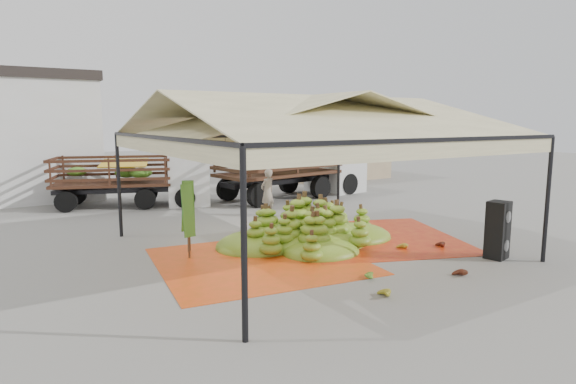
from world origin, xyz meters
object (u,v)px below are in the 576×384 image
banana_heap (312,222)px  vendor (268,193)px  truck_left (139,175)px  truck_right (299,163)px  speaker_stack (498,230)px

banana_heap → vendor: size_ratio=3.20×
vendor → truck_left: 5.58m
truck_right → vendor: bearing=-145.9°
vendor → truck_right: bearing=-155.7°
truck_left → truck_right: truck_right is taller
speaker_stack → vendor: (-2.13, 7.66, 0.13)m
speaker_stack → truck_right: bearing=70.3°
banana_heap → truck_left: size_ratio=0.86×
banana_heap → truck_left: truck_left is taller
vendor → banana_heap: bearing=59.5°
vendor → truck_left: (-3.29, 4.48, 0.41)m
vendor → speaker_stack: bearing=87.0°
truck_left → truck_right: 6.85m
truck_left → speaker_stack: bearing=-46.4°
truck_left → banana_heap: bearing=-54.2°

